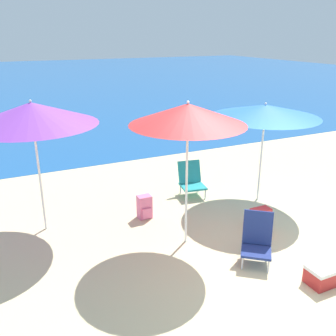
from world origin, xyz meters
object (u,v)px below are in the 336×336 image
beach_umbrella_purple (32,114)px  beach_chair_navy (257,239)px  backpack_pink (145,207)px  cooler_box (323,275)px  beach_umbrella_blue (265,111)px  backpack_red (260,219)px  beach_chair_teal (191,179)px  beach_umbrella_red (188,114)px

beach_umbrella_purple → beach_chair_navy: bearing=-40.7°
beach_umbrella_purple → backpack_pink: beach_umbrella_purple is taller
cooler_box → beach_umbrella_blue: bearing=70.2°
backpack_red → cooler_box: backpack_red is taller
beach_chair_navy → beach_chair_teal: size_ratio=1.08×
beach_umbrella_blue → beach_chair_navy: beach_umbrella_blue is taller
beach_umbrella_purple → cooler_box: bearing=-44.9°
backpack_pink → beach_umbrella_purple: bearing=168.5°
beach_umbrella_purple → backpack_red: (3.27, -1.56, -1.79)m
beach_umbrella_purple → backpack_red: 4.05m
cooler_box → backpack_pink: bearing=117.4°
beach_umbrella_purple → cooler_box: beach_umbrella_purple is taller
beach_chair_navy → backpack_red: bearing=86.4°
beach_umbrella_blue → backpack_pink: bearing=174.8°
beach_chair_teal → cooler_box: beach_chair_teal is taller
cooler_box → beach_chair_teal: bearing=93.0°
beach_umbrella_blue → beach_chair_navy: 2.62m
beach_umbrella_purple → beach_umbrella_blue: size_ratio=1.08×
beach_umbrella_red → cooler_box: 2.82m
beach_umbrella_red → backpack_red: (1.32, -0.19, -1.86)m
beach_umbrella_blue → beach_chair_navy: (-1.38, -1.72, -1.43)m
beach_umbrella_purple → backpack_pink: bearing=-11.5°
beach_chair_navy → backpack_pink: size_ratio=1.72×
beach_umbrella_blue → cooler_box: size_ratio=4.69×
beach_umbrella_red → cooler_box: (1.15, -1.72, -1.92)m
beach_umbrella_blue → beach_chair_teal: 1.98m
backpack_red → backpack_pink: 2.02m
beach_umbrella_blue → beach_umbrella_purple: bearing=172.2°
beach_umbrella_blue → backpack_pink: size_ratio=4.77×
beach_chair_teal → beach_umbrella_blue: bearing=-26.5°
beach_umbrella_purple → beach_umbrella_blue: (4.02, -0.55, -0.20)m
beach_chair_teal → backpack_pink: (-1.25, -0.57, -0.12)m
backpack_red → cooler_box: size_ratio=0.88×
backpack_pink → beach_umbrella_red: bearing=-74.7°
beach_umbrella_purple → backpack_pink: size_ratio=5.17×
cooler_box → beach_chair_navy: bearing=119.3°
beach_chair_teal → cooler_box: 3.34m
beach_umbrella_purple → beach_chair_navy: beach_umbrella_purple is taller
beach_umbrella_purple → backpack_red: size_ratio=5.76×
beach_chair_navy → beach_chair_teal: bearing=121.9°
beach_umbrella_red → beach_umbrella_blue: bearing=21.8°
beach_umbrella_purple → beach_chair_navy: 3.84m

